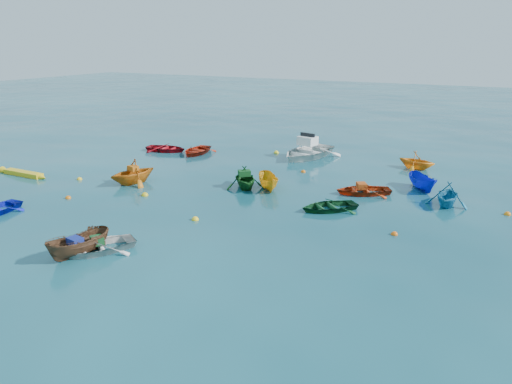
% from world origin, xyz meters
% --- Properties ---
extents(ground, '(160.00, 160.00, 0.00)m').
position_xyz_m(ground, '(0.00, 0.00, 0.00)').
color(ground, '#093545').
rests_on(ground, ground).
extents(dinghy_white_near, '(3.52, 3.80, 0.64)m').
position_xyz_m(dinghy_white_near, '(-2.55, -3.90, 0.00)').
color(dinghy_white_near, silver).
rests_on(dinghy_white_near, ground).
extents(sampan_brown_mid, '(1.51, 2.86, 1.05)m').
position_xyz_m(sampan_brown_mid, '(-2.80, -4.45, 0.00)').
color(sampan_brown_mid, '#56351F').
rests_on(sampan_brown_mid, ground).
extents(dinghy_orange_w, '(3.17, 3.45, 1.52)m').
position_xyz_m(dinghy_orange_w, '(-7.76, 4.41, 0.00)').
color(dinghy_orange_w, orange).
rests_on(dinghy_orange_w, ground).
extents(sampan_yellow_mid, '(2.29, 2.65, 1.00)m').
position_xyz_m(sampan_yellow_mid, '(-0.23, 6.99, 0.00)').
color(sampan_yellow_mid, orange).
rests_on(sampan_yellow_mid, ground).
extents(dinghy_green_e, '(3.47, 3.45, 0.59)m').
position_xyz_m(dinghy_green_e, '(3.97, 5.13, 0.00)').
color(dinghy_green_e, '#0F421E').
rests_on(dinghy_green_e, ground).
extents(dinghy_cyan_se, '(2.16, 2.49, 1.29)m').
position_xyz_m(dinghy_cyan_se, '(9.02, 8.61, 0.00)').
color(dinghy_cyan_se, teal).
rests_on(dinghy_cyan_se, ground).
extents(dinghy_red_nw, '(3.38, 2.62, 0.65)m').
position_xyz_m(dinghy_red_nw, '(-11.34, 12.26, 0.00)').
color(dinghy_red_nw, maroon).
rests_on(dinghy_red_nw, ground).
extents(dinghy_green_n, '(3.33, 3.37, 1.35)m').
position_xyz_m(dinghy_green_n, '(-1.53, 6.57, 0.00)').
color(dinghy_green_n, '#104716').
rests_on(dinghy_green_n, ground).
extents(dinghy_red_ne, '(3.62, 3.32, 0.61)m').
position_xyz_m(dinghy_red_ne, '(4.72, 8.53, 0.00)').
color(dinghy_red_ne, '#AF310E').
rests_on(dinghy_red_ne, ground).
extents(sampan_blue_far, '(2.28, 2.66, 1.00)m').
position_xyz_m(sampan_blue_far, '(7.43, 10.81, 0.00)').
color(sampan_blue_far, '#0F1EC2').
rests_on(sampan_blue_far, ground).
extents(dinghy_red_far, '(2.63, 3.42, 0.66)m').
position_xyz_m(dinghy_red_far, '(-8.87, 12.61, 0.00)').
color(dinghy_red_far, '#B1240E').
rests_on(dinghy_red_far, ground).
extents(dinghy_orange_far, '(2.83, 2.59, 1.26)m').
position_xyz_m(dinghy_orange_far, '(6.25, 15.50, 0.00)').
color(dinghy_orange_far, orange).
rests_on(dinghy_orange_far, ground).
extents(kayak_yellow, '(3.71, 0.58, 0.37)m').
position_xyz_m(kayak_yellow, '(-14.89, 2.60, 0.00)').
color(kayak_yellow, gold).
rests_on(kayak_yellow, ground).
extents(motorboat_white, '(4.58, 5.68, 1.65)m').
position_xyz_m(motorboat_white, '(-1.24, 15.29, 0.00)').
color(motorboat_white, white).
rests_on(motorboat_white, ground).
extents(tarp_green_a, '(0.73, 0.68, 0.28)m').
position_xyz_m(tarp_green_a, '(-2.50, -3.81, 0.46)').
color(tarp_green_a, '#124B21').
rests_on(tarp_green_a, dinghy_white_near).
extents(tarp_blue_a, '(0.64, 0.53, 0.28)m').
position_xyz_m(tarp_blue_a, '(-2.83, -4.60, 0.66)').
color(tarp_blue_a, navy).
rests_on(tarp_blue_a, sampan_brown_mid).
extents(tarp_orange_a, '(0.67, 0.57, 0.28)m').
position_xyz_m(tarp_orange_a, '(-7.75, 4.46, 0.90)').
color(tarp_orange_a, '#C86314').
rests_on(tarp_orange_a, dinghy_orange_w).
extents(tarp_green_b, '(0.83, 0.81, 0.32)m').
position_xyz_m(tarp_green_b, '(-1.59, 6.65, 0.83)').
color(tarp_green_b, '#124A1B').
rests_on(tarp_green_b, dinghy_green_n).
extents(tarp_orange_b, '(0.74, 0.79, 0.31)m').
position_xyz_m(tarp_orange_b, '(4.63, 8.48, 0.46)').
color(tarp_orange_b, '#B44312').
rests_on(tarp_orange_b, dinghy_red_ne).
extents(buoy_ye_a, '(0.38, 0.38, 0.38)m').
position_xyz_m(buoy_ye_a, '(-5.60, 2.80, 0.00)').
color(buoy_ye_a, gold).
rests_on(buoy_ye_a, ground).
extents(buoy_or_b, '(0.30, 0.30, 0.30)m').
position_xyz_m(buoy_or_b, '(7.57, 3.35, 0.00)').
color(buoy_or_b, '#EA5D0C').
rests_on(buoy_or_b, ground).
extents(buoy_ye_b, '(0.31, 0.31, 0.31)m').
position_xyz_m(buoy_ye_b, '(-11.14, 3.52, 0.00)').
color(buoy_ye_b, yellow).
rests_on(buoy_ye_b, ground).
extents(buoy_or_c, '(0.31, 0.31, 0.31)m').
position_xyz_m(buoy_or_c, '(-8.88, 0.56, 0.00)').
color(buoy_or_c, orange).
rests_on(buoy_or_c, ground).
extents(buoy_ye_c, '(0.34, 0.34, 0.34)m').
position_xyz_m(buoy_ye_c, '(-1.08, 0.93, 0.00)').
color(buoy_ye_c, yellow).
rests_on(buoy_ye_c, ground).
extents(buoy_or_d, '(0.32, 0.32, 0.32)m').
position_xyz_m(buoy_or_d, '(11.81, 8.42, 0.00)').
color(buoy_or_d, orange).
rests_on(buoy_or_d, ground).
extents(buoy_ye_d, '(0.38, 0.38, 0.38)m').
position_xyz_m(buoy_ye_d, '(-3.76, 15.50, 0.00)').
color(buoy_ye_d, yellow).
rests_on(buoy_ye_d, ground).
extents(buoy_or_e, '(0.30, 0.30, 0.30)m').
position_xyz_m(buoy_or_e, '(0.09, 11.30, 0.00)').
color(buoy_or_e, orange).
rests_on(buoy_or_e, ground).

